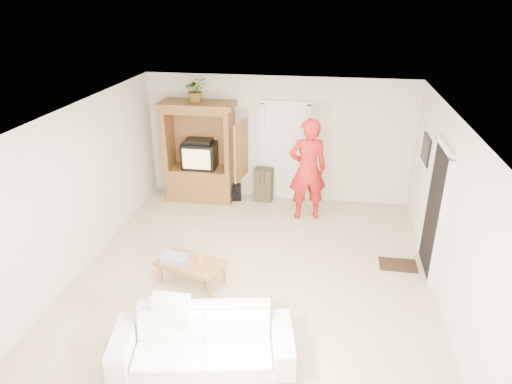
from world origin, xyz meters
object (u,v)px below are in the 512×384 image
armoire (201,158)px  coffee_table (191,265)px  man (308,170)px  sofa (203,341)px

armoire → coffee_table: bearing=-77.5°
man → coffee_table: man is taller
armoire → coffee_table: armoire is taller
man → coffee_table: size_ratio=1.79×
coffee_table → armoire: bearing=118.9°
sofa → man: bearing=65.4°
man → coffee_table: 3.06m
armoire → sofa: size_ratio=0.98×
man → armoire: bearing=-27.9°
armoire → sofa: (1.29, -4.62, -0.59)m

